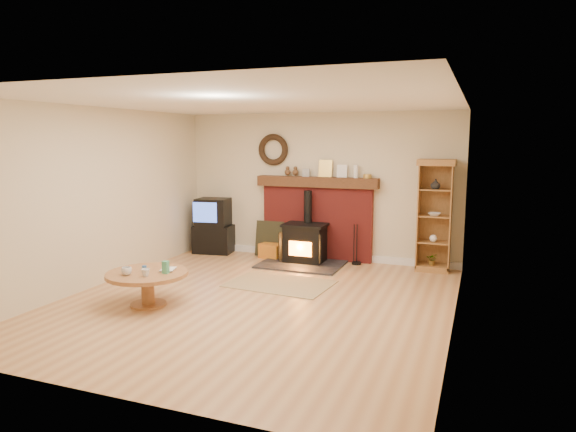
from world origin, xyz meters
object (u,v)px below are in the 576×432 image
at_px(tv_unit, 213,227).
at_px(coffee_table, 147,278).
at_px(curio_cabinet, 435,215).
at_px(wood_stove, 304,244).

height_order(tv_unit, coffee_table, tv_unit).
height_order(curio_cabinet, coffee_table, curio_cabinet).
bearing_deg(wood_stove, curio_cabinet, 7.53).
distance_m(curio_cabinet, coffee_table, 4.60).
bearing_deg(tv_unit, wood_stove, -5.97).
bearing_deg(curio_cabinet, coffee_table, -135.83).
height_order(tv_unit, curio_cabinet, curio_cabinet).
relative_size(wood_stove, curio_cabinet, 0.77).
distance_m(tv_unit, coffee_table, 3.19).
bearing_deg(tv_unit, coffee_table, -76.41).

